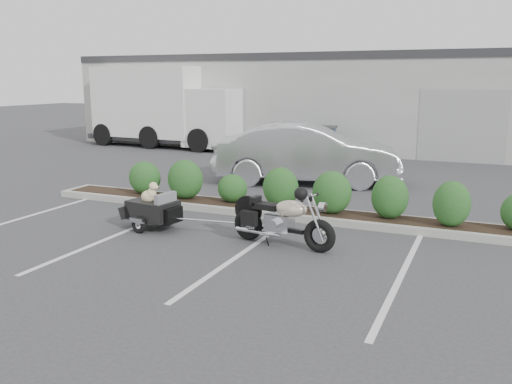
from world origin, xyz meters
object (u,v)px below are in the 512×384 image
at_px(motorcycle, 282,220).
at_px(delivery_truck, 169,108).
at_px(pet_trailer, 152,209).
at_px(sedan, 307,154).
at_px(dumpster, 310,143).

height_order(motorcycle, delivery_truck, delivery_truck).
bearing_deg(delivery_truck, pet_trailer, -55.52).
bearing_deg(pet_trailer, delivery_truck, 129.10).
xyz_separation_m(sedan, dumpster, (-1.35, 4.46, -0.23)).
bearing_deg(pet_trailer, dumpster, 98.43).
xyz_separation_m(motorcycle, delivery_truck, (-9.93, 11.95, 1.20)).
relative_size(pet_trailer, sedan, 0.32).
bearing_deg(delivery_truck, sedan, -32.10).
relative_size(pet_trailer, delivery_truck, 0.21).
xyz_separation_m(sedan, delivery_truck, (-8.45, 6.05, 0.81)).
xyz_separation_m(motorcycle, pet_trailer, (-2.78, 0.02, -0.06)).
height_order(dumpster, delivery_truck, delivery_truck).
height_order(motorcycle, dumpster, dumpster).
distance_m(pet_trailer, dumpster, 10.34).
height_order(pet_trailer, delivery_truck, delivery_truck).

